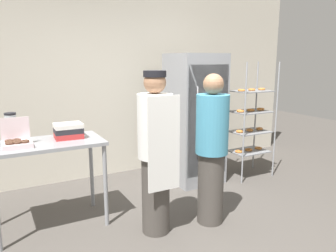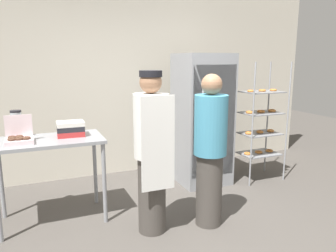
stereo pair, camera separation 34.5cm
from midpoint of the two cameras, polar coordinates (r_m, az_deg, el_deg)
ground_plane at (r=3.37m, az=9.02°, el=-19.75°), size 14.00×14.00×0.00m
back_wall at (r=5.07m, az=-4.86°, el=7.81°), size 6.40×0.12×2.83m
refrigerator at (r=4.65m, az=8.10°, el=1.13°), size 0.69×0.70×1.82m
baking_rack at (r=4.96m, az=17.74°, el=0.53°), size 0.63×0.45×1.71m
prep_counter at (r=3.64m, az=-17.40°, el=-4.00°), size 1.11×0.62×0.92m
donut_box at (r=3.50m, az=-21.99°, el=-2.13°), size 0.26×0.23×0.27m
blender_pitcher at (r=3.77m, az=-22.52°, el=0.06°), size 0.14×0.14×0.29m
binder_stack at (r=3.67m, az=-14.06°, el=-0.49°), size 0.30×0.25×0.16m
person_baker at (r=3.23m, az=0.19°, el=-4.44°), size 0.35×0.37×1.64m
person_customer at (r=3.44m, az=10.20°, el=-4.23°), size 0.34×0.34×1.61m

